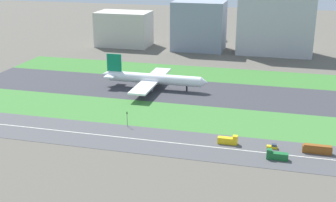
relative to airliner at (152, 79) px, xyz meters
name	(u,v)px	position (x,y,z in m)	size (l,w,h in m)	color
ground_plane	(204,93)	(31.41, 0.00, -6.23)	(800.00, 800.00, 0.00)	#5B564C
runway	(204,93)	(31.41, 0.00, -6.18)	(280.00, 46.00, 0.10)	#38383D
grass_median_north	(215,74)	(31.41, 41.00, -6.18)	(280.00, 36.00, 0.10)	#3D7A33
grass_median_south	(189,117)	(31.41, -41.00, -6.18)	(280.00, 36.00, 0.10)	#427F38
highway	(173,143)	(31.41, -73.00, -6.18)	(280.00, 28.00, 0.10)	#4C4C4F
highway_centerline	(173,143)	(31.41, -73.00, -6.13)	(266.00, 0.50, 0.01)	silver
airliner	(152,79)	(0.00, 0.00, 0.00)	(65.00, 56.00, 19.70)	white
truck_2	(277,156)	(74.76, -78.00, -4.56)	(8.40, 2.50, 4.00)	#19662D
car_2	(273,147)	(72.90, -68.00, -5.31)	(4.40, 1.80, 2.00)	yellow
bus_0	(317,149)	(90.57, -68.00, -4.41)	(11.60, 2.50, 3.50)	brown
truck_0	(228,140)	(54.31, -68.00, -4.56)	(8.40, 2.50, 4.00)	yellow
traffic_light	(127,118)	(5.93, -60.01, -1.94)	(0.36, 0.50, 7.20)	#4C4C51
terminal_building	(124,29)	(-58.59, 114.00, 8.16)	(44.37, 27.73, 28.78)	beige
hangar_building	(199,26)	(6.08, 114.00, 13.39)	(41.54, 27.83, 39.25)	gray
office_tower	(276,19)	(66.52, 114.00, 20.85)	(57.54, 27.52, 54.17)	#B2B2B7
fuel_tank_west	(208,32)	(6.00, 159.00, 0.38)	(24.34, 24.34, 13.23)	silver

